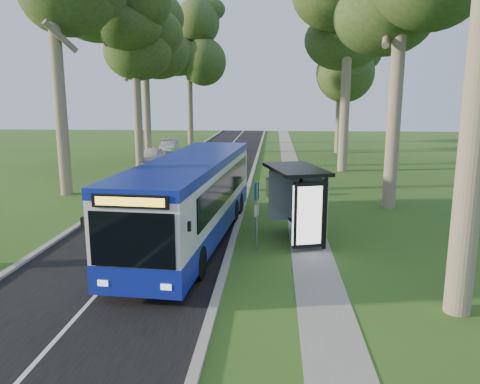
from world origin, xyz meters
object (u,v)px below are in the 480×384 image
Objects in this scene: litter_bin at (271,187)px; car_white at (152,156)px; bus at (192,199)px; bus_shelter at (300,191)px; car_silver at (169,146)px; bus_stop_sign at (257,207)px.

litter_bin is 0.24× the size of car_white.
bus is at bearing -72.18° from car_white.
litter_bin is (3.02, 8.78, -1.18)m from bus.
car_silver is (-11.55, 28.64, -1.38)m from bus_shelter.
litter_bin is (-1.17, 8.72, -1.53)m from bus_shelter.
bus is at bearing -79.77° from car_silver.
bus_stop_sign is 0.69× the size of bus_shelter.
car_silver reaches higher than litter_bin.
bus is 29.65m from car_silver.
car_white is at bearing 133.37° from bus_stop_sign.
bus reaches higher than car_silver.
car_silver is (-9.92, 29.55, -0.93)m from bus_stop_sign.
bus_shelter is 23.04m from car_white.
bus_stop_sign is 2.46× the size of litter_bin.
bus is 4.21m from bus_shelter.
bus_shelter is 30.91m from car_silver.
car_silver is (-7.36, 28.70, -1.03)m from bus.
litter_bin is 0.25× the size of car_silver.
car_white reaches higher than car_silver.
bus reaches higher than litter_bin.
litter_bin is (0.46, 9.63, -1.08)m from bus_stop_sign.
car_silver is at bearing 108.86° from bus.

